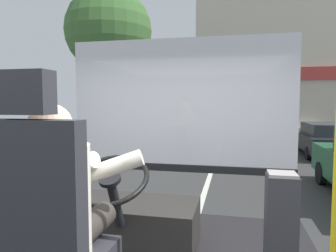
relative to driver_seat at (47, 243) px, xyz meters
name	(u,v)px	position (x,y,z in m)	size (l,w,h in m)	color
ground	(215,160)	(0.24, 9.32, -1.35)	(18.00, 44.00, 0.06)	#363636
driver_seat	(47,243)	(0.00, 0.00, 0.00)	(0.48, 0.48, 1.38)	black
bus_driver	(58,197)	(0.00, 0.10, 0.18)	(0.75, 0.57, 0.73)	#332D28
steering_console	(132,223)	(0.00, 1.18, -0.38)	(1.10, 1.01, 0.85)	#282623
fare_box	(281,226)	(1.17, 1.01, -0.23)	(0.21, 0.20, 0.76)	#333338
windshield_panel	(179,120)	(0.24, 2.14, 0.44)	(2.50, 0.08, 1.48)	silver
street_tree	(109,32)	(-3.81, 9.72, 3.29)	(3.23, 3.23, 6.25)	#4C3828
shop_building	(302,63)	(4.46, 16.87, 2.81)	(11.10, 5.25, 8.26)	#BCB29E
parked_car_black	(329,139)	(4.30, 10.99, -0.70)	(2.03, 3.87, 1.20)	black
parked_car_silver	(295,128)	(4.00, 15.81, -0.69)	(1.84, 4.33, 1.24)	silver
parked_car_blue	(285,120)	(4.30, 20.99, -0.60)	(1.97, 4.45, 1.41)	navy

